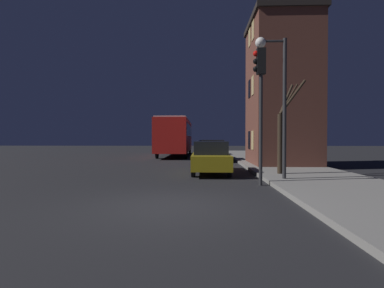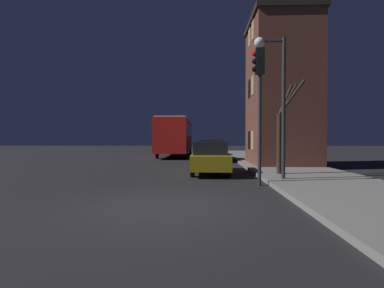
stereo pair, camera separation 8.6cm
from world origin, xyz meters
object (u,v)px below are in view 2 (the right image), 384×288
at_px(bus, 176,134).
at_px(bare_tree, 282,131).
at_px(traffic_light, 259,88).
at_px(car_near_lane, 210,157).
at_px(car_far_lane, 208,148).
at_px(car_mid_lane, 212,150).
at_px(streetlamp, 275,82).

bearing_deg(bus, bare_tree, -68.63).
xyz_separation_m(traffic_light, car_near_lane, (-1.63, 3.66, -2.64)).
distance_m(bus, car_far_lane, 3.36).
bearing_deg(car_mid_lane, traffic_light, -83.58).
bearing_deg(bare_tree, car_far_lane, 100.35).
bearing_deg(traffic_light, streetlamp, 45.83).
bearing_deg(car_near_lane, car_far_lane, 89.45).
bearing_deg(car_near_lane, streetlamp, -51.41).
height_order(traffic_light, bare_tree, traffic_light).
height_order(bus, car_far_lane, bus).
relative_size(car_near_lane, car_mid_lane, 1.09).
bearing_deg(car_mid_lane, bus, 118.05).
bearing_deg(car_far_lane, car_near_lane, -90.55).
bearing_deg(traffic_light, bus, 104.48).
xyz_separation_m(car_near_lane, car_far_lane, (0.14, 14.59, 0.01)).
distance_m(bare_tree, car_near_lane, 3.53).
bearing_deg(car_far_lane, bare_tree, -79.65).
distance_m(traffic_light, car_far_lane, 18.50).
distance_m(bare_tree, car_mid_lane, 9.56).
height_order(streetlamp, car_mid_lane, streetlamp).
distance_m(traffic_light, car_mid_lane, 11.81).
distance_m(streetlamp, car_near_lane, 4.78).
xyz_separation_m(streetlamp, bus, (-5.23, 16.78, -1.70)).
bearing_deg(bare_tree, car_near_lane, 156.66).
relative_size(traffic_light, car_mid_lane, 1.12).
distance_m(streetlamp, bare_tree, 2.49).
bearing_deg(car_mid_lane, car_near_lane, -92.53).
height_order(traffic_light, car_far_lane, traffic_light).
height_order(streetlamp, car_far_lane, streetlamp).
bearing_deg(streetlamp, car_near_lane, 128.59).
height_order(bare_tree, car_mid_lane, bare_tree).
xyz_separation_m(streetlamp, car_near_lane, (-2.34, 2.93, -2.96)).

